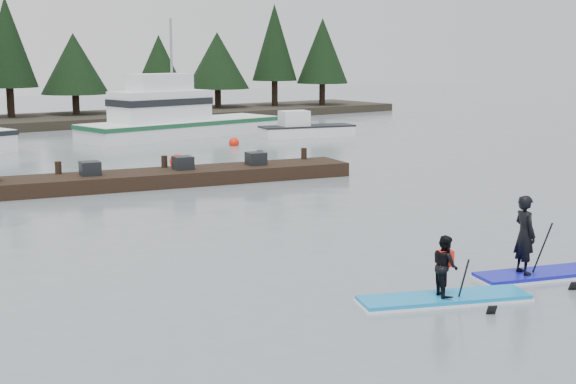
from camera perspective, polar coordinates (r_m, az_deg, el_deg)
ground at (r=18.24m, az=11.41°, el=-6.02°), size 160.00×160.00×0.00m
fishing_boat_medium at (r=47.93m, az=-7.92°, el=4.54°), size 12.72×4.99×7.66m
skiff at (r=47.64m, az=1.38°, el=4.36°), size 5.83×3.03×0.65m
floating_dock at (r=30.40m, az=-10.16°, el=0.92°), size 16.33×5.51×0.54m
buoy_c at (r=43.14m, az=-3.86°, el=3.32°), size 0.56×0.56×0.56m
buoy_d at (r=35.86m, az=-7.91°, el=1.90°), size 0.64×0.64×0.64m
paddleboard_solo at (r=16.43m, az=11.07°, el=-6.32°), size 3.53×2.15×1.82m
paddleboard_duo at (r=18.79m, az=18.11°, el=-3.95°), size 3.75×1.99×2.35m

